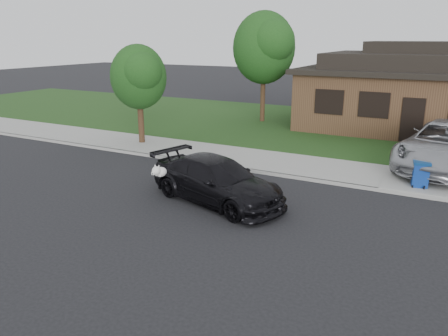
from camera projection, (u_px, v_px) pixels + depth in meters
The scene contains 10 objects.
ground at pixel (232, 206), 13.42m from camera, with size 120.00×120.00×0.00m, color black.
sidewalk at pixel (288, 164), 17.64m from camera, with size 60.00×3.00×0.12m, color gray.
curb at pixel (274, 174), 16.37m from camera, with size 60.00×0.12×0.12m, color gray.
lawn at pixel (336, 129), 24.43m from camera, with size 60.00×13.00×0.13m, color #193814.
sedan at pixel (217, 180), 13.64m from camera, with size 5.12×3.22×1.38m.
minivan at pixel (448, 146), 16.63m from camera, with size 2.93×6.35×1.76m, color #A1A3A8.
recycling_bin at pixel (420, 174), 14.68m from camera, with size 0.62×0.62×0.90m.
house at pixel (421, 92), 23.74m from camera, with size 12.60×8.60×4.65m.
tree_0 at pixel (266, 46), 24.98m from camera, with size 3.78×3.60×6.34m.
tree_2 at pixel (139, 76), 20.10m from camera, with size 2.73×2.60×4.59m.
Camera 1 is at (5.59, -11.20, 4.99)m, focal length 35.00 mm.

